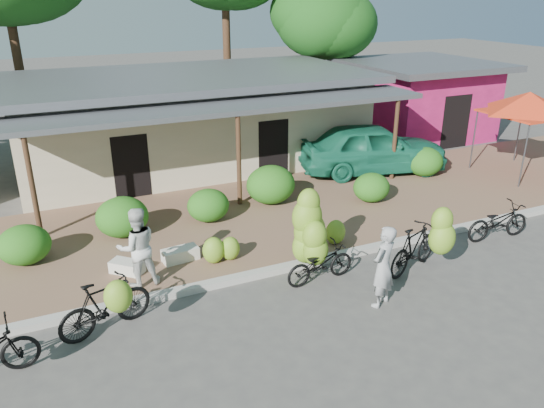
{
  "coord_description": "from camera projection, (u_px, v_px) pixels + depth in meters",
  "views": [
    {
      "loc": [
        -5.32,
        -7.86,
        6.15
      ],
      "look_at": [
        -0.23,
        3.25,
        1.2
      ],
      "focal_mm": 35.0,
      "sensor_mm": 36.0,
      "label": 1
    }
  ],
  "objects": [
    {
      "name": "bike_left",
      "position": [
        107.0,
        305.0,
        10.02
      ],
      "size": [
        1.95,
        1.37,
        1.39
      ],
      "rotation": [
        0.0,
        0.0,
        1.87
      ],
      "color": "black",
      "rests_on": "ground"
    },
    {
      "name": "hedge_0",
      "position": [
        24.0,
        245.0,
        12.43
      ],
      "size": [
        1.21,
        1.09,
        0.95
      ],
      "primitive_type": "ellipsoid",
      "color": "#256016",
      "rests_on": "sidewalk"
    },
    {
      "name": "bike_far_right",
      "position": [
        498.0,
        222.0,
        13.92
      ],
      "size": [
        1.91,
        0.8,
        0.98
      ],
      "rotation": [
        0.0,
        0.0,
        1.49
      ],
      "color": "black",
      "rests_on": "ground"
    },
    {
      "name": "vendor",
      "position": [
        383.0,
        267.0,
        10.82
      ],
      "size": [
        0.78,
        0.67,
        1.79
      ],
      "primitive_type": "imported",
      "rotation": [
        0.0,
        0.0,
        3.59
      ],
      "color": "#949494",
      "rests_on": "ground"
    },
    {
      "name": "bystander",
      "position": [
        137.0,
        247.0,
        11.36
      ],
      "size": [
        0.89,
        0.69,
        1.8
      ],
      "primitive_type": "imported",
      "rotation": [
        0.0,
        0.0,
        3.16
      ],
      "color": "silver",
      "rests_on": "sidewalk"
    },
    {
      "name": "bike_right",
      "position": [
        421.0,
        244.0,
        12.16
      ],
      "size": [
        1.96,
        1.46,
        1.77
      ],
      "rotation": [
        0.0,
        0.0,
        1.93
      ],
      "color": "black",
      "rests_on": "ground"
    },
    {
      "name": "sidewalk",
      "position": [
        254.0,
        219.0,
        15.18
      ],
      "size": [
        60.0,
        6.0,
        0.12
      ],
      "primitive_type": "cube",
      "color": "brown",
      "rests_on": "ground"
    },
    {
      "name": "teal_van",
      "position": [
        373.0,
        148.0,
        18.58
      ],
      "size": [
        5.5,
        3.21,
        1.76
      ],
      "primitive_type": "imported",
      "rotation": [
        0.0,
        0.0,
        1.34
      ],
      "color": "#176B4E",
      "rests_on": "sidewalk"
    },
    {
      "name": "hedge_1",
      "position": [
        122.0,
        217.0,
        13.81
      ],
      "size": [
        1.36,
        1.23,
        1.06
      ],
      "primitive_type": "ellipsoid",
      "color": "#256016",
      "rests_on": "sidewalk"
    },
    {
      "name": "loose_banana_a",
      "position": [
        214.0,
        250.0,
        12.49
      ],
      "size": [
        0.53,
        0.45,
        0.66
      ],
      "primitive_type": "ellipsoid",
      "color": "#6FAD2B",
      "rests_on": "sidewalk"
    },
    {
      "name": "hedge_2",
      "position": [
        208.0,
        205.0,
        14.74
      ],
      "size": [
        1.18,
        1.06,
        0.92
      ],
      "primitive_type": "ellipsoid",
      "color": "#256016",
      "rests_on": "sidewalk"
    },
    {
      "name": "loose_banana_c",
      "position": [
        335.0,
        232.0,
        13.43
      ],
      "size": [
        0.52,
        0.44,
        0.65
      ],
      "primitive_type": "ellipsoid",
      "color": "#6FAD2B",
      "rests_on": "sidewalk"
    },
    {
      "name": "curb",
      "position": [
        303.0,
        264.0,
        12.64
      ],
      "size": [
        60.0,
        0.25,
        0.15
      ],
      "primitive_type": "cube",
      "color": "#A8A399",
      "rests_on": "ground"
    },
    {
      "name": "tree_near_right",
      "position": [
        318.0,
        17.0,
        24.25
      ],
      "size": [
        4.59,
        4.43,
        6.7
      ],
      "color": "#43291B",
      "rests_on": "ground"
    },
    {
      "name": "sack_near",
      "position": [
        180.0,
        254.0,
        12.68
      ],
      "size": [
        0.88,
        0.48,
        0.3
      ],
      "primitive_type": "cube",
      "rotation": [
        0.0,
        0.0,
        0.1
      ],
      "color": "silver",
      "rests_on": "sidewalk"
    },
    {
      "name": "hedge_4",
      "position": [
        371.0,
        187.0,
        16.12
      ],
      "size": [
        1.14,
        1.03,
        0.89
      ],
      "primitive_type": "ellipsoid",
      "color": "#256016",
      "rests_on": "sidewalk"
    },
    {
      "name": "red_canopy",
      "position": [
        529.0,
        103.0,
        17.87
      ],
      "size": [
        3.5,
        3.5,
        2.86
      ],
      "color": "#59595E",
      "rests_on": "sidewalk"
    },
    {
      "name": "sack_far",
      "position": [
        127.0,
        267.0,
        12.13
      ],
      "size": [
        0.81,
        0.79,
        0.28
      ],
      "primitive_type": "cube",
      "rotation": [
        0.0,
        0.0,
        -0.76
      ],
      "color": "silver",
      "rests_on": "sidewalk"
    },
    {
      "name": "hedge_5",
      "position": [
        425.0,
        162.0,
        18.35
      ],
      "size": [
        1.29,
        1.16,
        1.0
      ],
      "primitive_type": "ellipsoid",
      "color": "#256016",
      "rests_on": "sidewalk"
    },
    {
      "name": "bike_center",
      "position": [
        313.0,
        242.0,
        11.98
      ],
      "size": [
        1.73,
        1.22,
        2.06
      ],
      "rotation": [
        0.0,
        0.0,
        1.64
      ],
      "color": "black",
      "rests_on": "ground"
    },
    {
      "name": "ground",
      "position": [
        347.0,
        309.0,
        10.99
      ],
      "size": [
        100.0,
        100.0,
        0.0
      ],
      "primitive_type": "plane",
      "color": "#484543",
      "rests_on": "ground"
    },
    {
      "name": "loose_banana_b",
      "position": [
        230.0,
        248.0,
        12.65
      ],
      "size": [
        0.47,
        0.4,
        0.59
      ],
      "primitive_type": "ellipsoid",
      "color": "#6FAD2B",
      "rests_on": "sidewalk"
    },
    {
      "name": "shop_pink",
      "position": [
        418.0,
        98.0,
        23.67
      ],
      "size": [
        6.0,
        6.0,
        3.25
      ],
      "color": "#CA1F67",
      "rests_on": "ground"
    },
    {
      "name": "shop_main",
      "position": [
        191.0,
        119.0,
        19.55
      ],
      "size": [
        13.0,
        8.5,
        3.35
      ],
      "color": "beige",
      "rests_on": "ground"
    },
    {
      "name": "hedge_3",
      "position": [
        271.0,
        185.0,
        15.95
      ],
      "size": [
        1.49,
        1.34,
        1.17
      ],
      "primitive_type": "ellipsoid",
      "color": "#256016",
      "rests_on": "sidewalk"
    }
  ]
}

